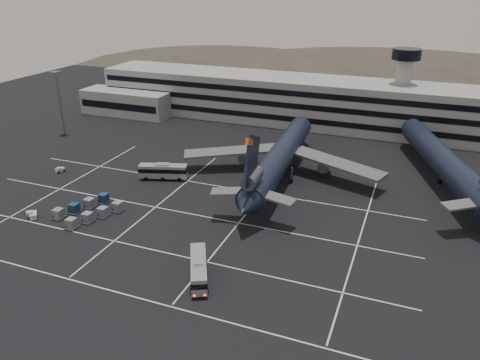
% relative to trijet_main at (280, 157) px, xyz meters
% --- Properties ---
extents(ground, '(260.00, 260.00, 0.00)m').
position_rel_trijet_main_xyz_m(ground, '(-12.91, -26.82, -5.25)').
color(ground, black).
rests_on(ground, ground).
extents(lane_markings, '(90.00, 55.62, 0.01)m').
position_rel_trijet_main_xyz_m(lane_markings, '(-11.96, -26.09, -5.24)').
color(lane_markings, silver).
rests_on(lane_markings, ground).
extents(terminal, '(125.00, 26.00, 24.00)m').
position_rel_trijet_main_xyz_m(terminal, '(-15.85, 44.32, 1.68)').
color(terminal, gray).
rests_on(terminal, ground).
extents(hills, '(352.00, 180.00, 44.00)m').
position_rel_trijet_main_xyz_m(hills, '(5.09, 143.18, -17.32)').
color(hills, '#38332B').
rests_on(hills, ground).
extents(lightpole_left, '(2.40, 2.40, 18.28)m').
position_rel_trijet_main_xyz_m(lightpole_left, '(-67.91, 8.18, 6.57)').
color(lightpole_left, slate).
rests_on(lightpole_left, ground).
extents(trijet_main, '(47.37, 57.67, 18.08)m').
position_rel_trijet_main_xyz_m(trijet_main, '(0.00, 0.00, 0.00)').
color(trijet_main, black).
rests_on(trijet_main, ground).
extents(trijet_far, '(26.84, 56.09, 18.08)m').
position_rel_trijet_main_xyz_m(trijet_far, '(34.63, 9.66, 0.18)').
color(trijet_far, black).
rests_on(trijet_far, ground).
extents(bus_near, '(6.84, 10.31, 3.65)m').
position_rel_trijet_main_xyz_m(bus_near, '(-0.10, -41.43, -3.25)').
color(bus_near, '#93959B').
rests_on(bus_near, ground).
extents(bus_far, '(11.14, 5.77, 3.85)m').
position_rel_trijet_main_xyz_m(bus_far, '(-24.43, -9.90, -3.15)').
color(bus_far, '#93959B').
rests_on(bus_far, ground).
extents(tug_a, '(1.76, 2.28, 1.30)m').
position_rel_trijet_main_xyz_m(tug_a, '(-49.46, -15.20, -4.67)').
color(tug_a, '#BBBCB7').
rests_on(tug_a, ground).
extents(tug_b, '(2.67, 2.69, 1.52)m').
position_rel_trijet_main_xyz_m(tug_b, '(-38.26, -35.40, -4.57)').
color(tug_b, '#BBBCB7').
rests_on(tug_b, ground).
extents(uld_cluster, '(11.62, 13.94, 1.98)m').
position_rel_trijet_main_xyz_m(uld_cluster, '(-29.29, -30.34, -4.28)').
color(uld_cluster, '#2D2D30').
rests_on(uld_cluster, ground).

